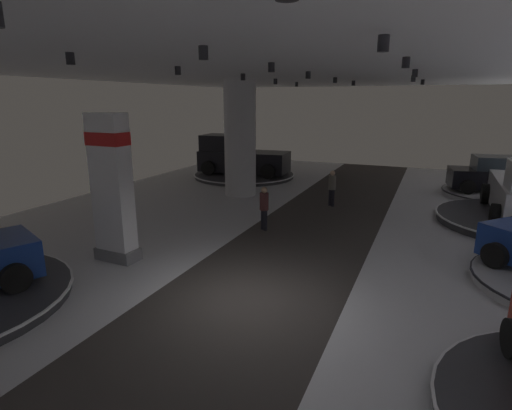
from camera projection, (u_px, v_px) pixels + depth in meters
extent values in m
cube|color=silver|center=(246.00, 301.00, 9.53)|extent=(24.00, 44.00, 0.05)
cube|color=#383330|center=(246.00, 300.00, 9.53)|extent=(4.40, 44.00, 0.01)
cube|color=silver|center=(244.00, 50.00, 8.13)|extent=(24.00, 44.00, 0.10)
cylinder|color=black|center=(70.00, 59.00, 7.58)|extent=(0.16, 0.16, 0.22)
cylinder|color=black|center=(178.00, 71.00, 10.71)|extent=(0.16, 0.16, 0.22)
cylinder|color=black|center=(243.00, 77.00, 13.68)|extent=(0.16, 0.16, 0.22)
cylinder|color=black|center=(275.00, 81.00, 16.93)|extent=(0.16, 0.16, 0.22)
cylinder|color=black|center=(297.00, 84.00, 20.06)|extent=(0.16, 0.16, 0.22)
cylinder|color=black|center=(203.00, 53.00, 6.65)|extent=(0.16, 0.16, 0.22)
cylinder|color=black|center=(271.00, 67.00, 9.60)|extent=(0.16, 0.16, 0.22)
cylinder|color=black|center=(308.00, 75.00, 12.59)|extent=(0.16, 0.16, 0.22)
cylinder|color=black|center=(335.00, 80.00, 15.90)|extent=(0.16, 0.16, 0.22)
cylinder|color=black|center=(353.00, 83.00, 18.73)|extent=(0.16, 0.16, 0.22)
cylinder|color=black|center=(383.00, 43.00, 5.54)|extent=(0.16, 0.16, 0.22)
cylinder|color=black|center=(406.00, 62.00, 8.37)|extent=(0.16, 0.16, 0.22)
cylinder|color=black|center=(415.00, 73.00, 11.72)|extent=(0.16, 0.16, 0.22)
cylinder|color=black|center=(413.00, 79.00, 14.73)|extent=(0.16, 0.16, 0.22)
cylinder|color=black|center=(423.00, 82.00, 17.61)|extent=(0.16, 0.16, 0.22)
cylinder|color=silver|center=(240.00, 139.00, 19.42)|extent=(1.52, 1.52, 5.50)
cube|color=slate|center=(118.00, 254.00, 11.92)|extent=(1.29, 0.69, 0.35)
cube|color=white|center=(112.00, 183.00, 11.38)|extent=(1.12, 0.60, 3.89)
cube|color=red|center=(108.00, 139.00, 11.07)|extent=(1.14, 0.63, 0.36)
cylinder|color=#333338|center=(244.00, 175.00, 24.67)|extent=(5.99, 5.99, 0.22)
cylinder|color=white|center=(244.00, 174.00, 24.65)|extent=(6.11, 6.11, 0.05)
cube|color=black|center=(244.00, 161.00, 24.46)|extent=(5.46, 2.55, 1.20)
cube|color=black|center=(218.00, 143.00, 24.72)|extent=(1.86, 2.04, 1.00)
cube|color=#28333D|center=(226.00, 143.00, 24.56)|extent=(0.23, 1.75, 0.75)
cylinder|color=black|center=(208.00, 168.00, 24.04)|extent=(0.86, 0.35, 0.84)
cylinder|color=black|center=(224.00, 162.00, 26.19)|extent=(0.86, 0.35, 0.84)
cylinder|color=black|center=(268.00, 171.00, 22.89)|extent=(0.86, 0.35, 0.84)
cylinder|color=black|center=(279.00, 165.00, 25.04)|extent=(0.86, 0.35, 0.84)
cylinder|color=#B7B7BC|center=(495.00, 194.00, 19.60)|extent=(4.67, 4.67, 0.27)
cylinder|color=black|center=(495.00, 192.00, 19.58)|extent=(4.77, 4.77, 0.05)
cube|color=black|center=(497.00, 179.00, 19.42)|extent=(4.41, 2.36, 0.90)
cube|color=#2D3842|center=(496.00, 163.00, 19.27)|extent=(2.10, 1.81, 0.70)
cylinder|color=black|center=(460.00, 179.00, 20.79)|extent=(0.70, 0.31, 0.68)
cylinder|color=black|center=(468.00, 187.00, 18.93)|extent=(0.70, 0.31, 0.68)
cylinder|color=black|center=(495.00, 216.00, 13.80)|extent=(0.29, 0.84, 0.84)
cylinder|color=black|center=(485.00, 194.00, 17.08)|extent=(0.29, 0.84, 0.84)
cylinder|color=black|center=(16.00, 278.00, 9.27)|extent=(0.47, 0.71, 0.68)
cylinder|color=black|center=(495.00, 255.00, 10.65)|extent=(0.66, 0.62, 0.68)
sphere|color=white|center=(487.00, 232.00, 11.31)|extent=(0.18, 0.18, 0.18)
sphere|color=white|center=(510.00, 228.00, 11.72)|extent=(0.18, 0.18, 0.18)
cylinder|color=black|center=(330.00, 197.00, 17.94)|extent=(0.14, 0.14, 0.80)
cylinder|color=black|center=(333.00, 198.00, 17.79)|extent=(0.14, 0.14, 0.80)
cylinder|color=#6B665B|center=(332.00, 183.00, 17.70)|extent=(0.32, 0.32, 0.62)
sphere|color=beige|center=(333.00, 173.00, 17.59)|extent=(0.22, 0.22, 0.22)
cylinder|color=black|center=(265.00, 220.00, 14.49)|extent=(0.14, 0.14, 0.80)
cylinder|color=black|center=(263.00, 219.00, 14.64)|extent=(0.14, 0.14, 0.80)
cylinder|color=#472323|center=(264.00, 201.00, 14.40)|extent=(0.32, 0.32, 0.62)
sphere|color=tan|center=(264.00, 190.00, 14.29)|extent=(0.22, 0.22, 0.22)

